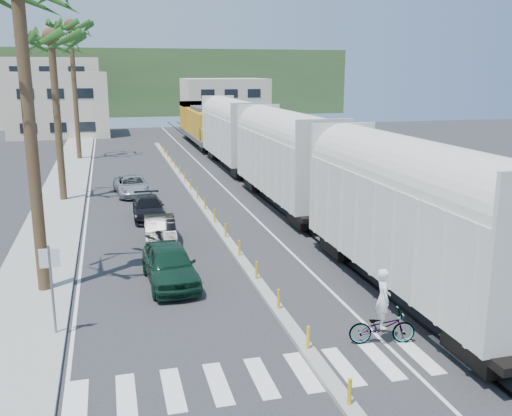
{
  "coord_description": "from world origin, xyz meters",
  "views": [
    {
      "loc": [
        -5.38,
        -15.51,
        8.14
      ],
      "look_at": [
        1.05,
        9.11,
        2.0
      ],
      "focal_mm": 40.0,
      "sensor_mm": 36.0,
      "label": 1
    }
  ],
  "objects_px": {
    "street_sign": "(51,278)",
    "cyclist": "(382,320)",
    "car_second": "(160,231)",
    "car_lead": "(170,264)"
  },
  "relations": [
    {
      "from": "cyclist",
      "to": "car_second",
      "type": "bearing_deg",
      "value": 36.56
    },
    {
      "from": "cyclist",
      "to": "street_sign",
      "type": "bearing_deg",
      "value": 84.53
    },
    {
      "from": "street_sign",
      "to": "car_lead",
      "type": "bearing_deg",
      "value": 43.25
    },
    {
      "from": "street_sign",
      "to": "car_lead",
      "type": "height_order",
      "value": "street_sign"
    },
    {
      "from": "street_sign",
      "to": "cyclist",
      "type": "xyz_separation_m",
      "value": [
        9.7,
        -2.96,
        -1.21
      ]
    },
    {
      "from": "car_lead",
      "to": "car_second",
      "type": "relative_size",
      "value": 1.13
    },
    {
      "from": "car_lead",
      "to": "car_second",
      "type": "distance_m",
      "value": 5.25
    },
    {
      "from": "street_sign",
      "to": "cyclist",
      "type": "relative_size",
      "value": 1.25
    },
    {
      "from": "car_second",
      "to": "cyclist",
      "type": "bearing_deg",
      "value": -62.44
    },
    {
      "from": "car_lead",
      "to": "car_second",
      "type": "bearing_deg",
      "value": 85.72
    }
  ]
}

